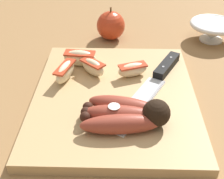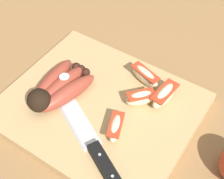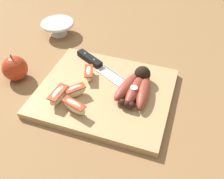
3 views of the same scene
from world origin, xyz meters
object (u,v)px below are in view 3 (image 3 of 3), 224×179
Objects in this scene: apple_wedge_near at (58,95)px; whole_apple at (15,68)px; chefs_knife at (100,66)px; apple_wedge_extra at (76,91)px; ceramic_bowl at (58,27)px; banana_bunch at (136,87)px; apple_wedge_middle at (74,106)px; apple_wedge_far at (89,73)px.

apple_wedge_near is 0.85× the size of whole_apple.
chefs_knife is 0.14m from apple_wedge_extra.
apple_wedge_near is 0.60× the size of ceramic_bowl.
apple_wedge_near is at bearing -19.19° from whole_apple.
chefs_knife is at bearing 153.77° from banana_bunch.
whole_apple reaches higher than chefs_knife.
whole_apple is (-0.36, -0.04, -0.00)m from banana_bunch.
apple_wedge_near is (-0.19, -0.10, 0.00)m from banana_bunch.
apple_wedge_far is at bearing 97.13° from apple_wedge_middle.
apple_wedge_near is at bearing -108.13° from chefs_knife.
apple_wedge_extra is (0.04, 0.03, -0.00)m from apple_wedge_near.
ceramic_bowl is (-0.17, 0.33, -0.01)m from apple_wedge_near.
chefs_knife is 0.25m from whole_apple.
apple_wedge_near is at bearing -151.85° from banana_bunch.
banana_bunch reaches higher than apple_wedge_near.
apple_wedge_near reaches higher than chefs_knife.
chefs_knife is 0.17m from apple_wedge_near.
apple_wedge_extra is (-0.00, -0.08, 0.00)m from apple_wedge_far.
apple_wedge_middle is 0.25m from whole_apple.
whole_apple reaches higher than ceramic_bowl.
chefs_knife is 3.57× the size of apple_wedge_near.
apple_wedge_extra is (-0.02, -0.13, 0.01)m from chefs_knife.
ceramic_bowl is (0.00, 0.27, -0.01)m from whole_apple.
chefs_knife is 3.55× the size of apple_wedge_middle.
whole_apple is (-0.21, 0.03, -0.00)m from apple_wedge_extra.
apple_wedge_far is (-0.02, 0.14, -0.00)m from apple_wedge_middle.
ceramic_bowl is at bearing 134.76° from apple_wedge_far.
apple_wedge_near is 0.99× the size of apple_wedge_middle.
whole_apple reaches higher than apple_wedge_far.
apple_wedge_extra reaches higher than chefs_knife.
ceramic_bowl reaches higher than chefs_knife.
banana_bunch is at bearing -26.23° from chefs_knife.
apple_wedge_near is at bearing -138.85° from apple_wedge_extra.
apple_wedge_middle reaches higher than chefs_knife.
apple_wedge_far is (-0.01, -0.05, 0.01)m from chefs_knife.
banana_bunch is at bearing 28.15° from apple_wedge_near.
apple_wedge_middle is at bearing -136.46° from banana_bunch.
apple_wedge_middle is at bearing -68.40° from apple_wedge_extra.
ceramic_bowl is at bearing 89.42° from whole_apple.
chefs_knife is 4.44× the size of apple_wedge_extra.
chefs_knife is 0.05m from apple_wedge_far.
apple_wedge_far is 0.30m from ceramic_bowl.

